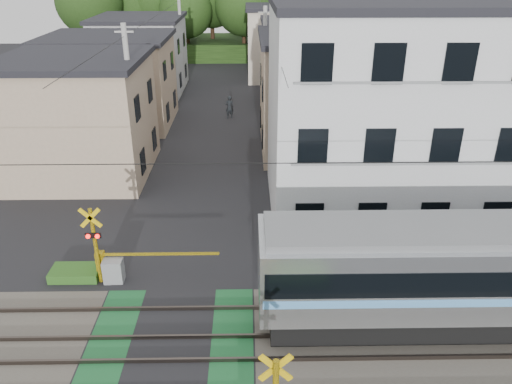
{
  "coord_description": "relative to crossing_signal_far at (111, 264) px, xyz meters",
  "views": [
    {
      "loc": [
        2.43,
        -11.67,
        10.79
      ],
      "look_at": [
        2.72,
        5.0,
        2.93
      ],
      "focal_mm": 35.0,
      "sensor_mm": 36.0,
      "label": 1
    }
  ],
  "objects": [
    {
      "name": "ground",
      "position": [
        2.59,
        -3.65,
        -0.71
      ],
      "size": [
        120.0,
        120.0,
        0.0
      ],
      "primitive_type": "plane",
      "color": "black"
    },
    {
      "name": "track_bed",
      "position": [
        2.59,
        -3.65,
        -0.67
      ],
      "size": [
        120.0,
        120.0,
        0.14
      ],
      "color": "#47423A",
      "rests_on": "ground"
    },
    {
      "name": "crossing_signal_far",
      "position": [
        0.0,
        0.0,
        0.0
      ],
      "size": [
        4.74,
        0.65,
        3.09
      ],
      "color": "yellow",
      "rests_on": "ground"
    },
    {
      "name": "apartment_block",
      "position": [
        11.09,
        5.84,
        3.94
      ],
      "size": [
        10.2,
        8.36,
        9.3
      ],
      "color": "silver",
      "rests_on": "ground"
    },
    {
      "name": "houses_row",
      "position": [
        2.84,
        22.27,
        2.53
      ],
      "size": [
        22.07,
        31.35,
        6.8
      ],
      "color": "tan",
      "rests_on": "ground"
    },
    {
      "name": "tree_hill",
      "position": [
        3.22,
        45.37,
        4.79
      ],
      "size": [
        40.0,
        13.14,
        11.88
      ],
      "color": "#223D14",
      "rests_on": "ground"
    },
    {
      "name": "catenary",
      "position": [
        8.59,
        -3.62,
        2.98
      ],
      "size": [
        60.0,
        5.04,
        7.0
      ],
      "color": "#2D2D33",
      "rests_on": "ground"
    },
    {
      "name": "utility_poles",
      "position": [
        1.53,
        19.35,
        3.37
      ],
      "size": [
        7.9,
        42.0,
        8.0
      ],
      "color": "#A5A5A0",
      "rests_on": "ground"
    },
    {
      "name": "pedestrian",
      "position": [
        3.68,
        20.44,
        0.13
      ],
      "size": [
        0.69,
        0.55,
        1.68
      ],
      "primitive_type": "imported",
      "rotation": [
        0.0,
        0.0,
        3.4
      ],
      "color": "black",
      "rests_on": "ground"
    },
    {
      "name": "weed_patches",
      "position": [
        4.34,
        -3.74,
        -0.53
      ],
      "size": [
        10.25,
        8.8,
        0.4
      ],
      "color": "#2D5E1E",
      "rests_on": "ground"
    }
  ]
}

